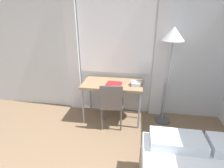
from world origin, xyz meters
TOP-DOWN VIEW (x-y plane):
  - wall_back_with_window at (0.02, 2.81)m, footprint 5.58×0.13m
  - desk at (0.19, 2.44)m, footprint 1.10×0.58m
  - desk_chair at (0.21, 2.16)m, footprint 0.44×0.44m
  - standing_lamp at (1.16, 2.49)m, footprint 0.36×0.36m
  - telephone at (0.62, 2.40)m, footprint 0.18×0.18m
  - book at (0.22, 2.38)m, footprint 0.28×0.23m

SIDE VIEW (x-z plane):
  - desk_chair at x=0.21m, z-range 0.07..0.94m
  - desk at x=0.19m, z-range 0.31..1.07m
  - book at x=0.22m, z-range 0.76..0.78m
  - telephone at x=0.62m, z-range 0.75..0.84m
  - wall_back_with_window at x=0.02m, z-range 0.00..2.70m
  - standing_lamp at x=1.16m, z-range 0.62..2.38m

